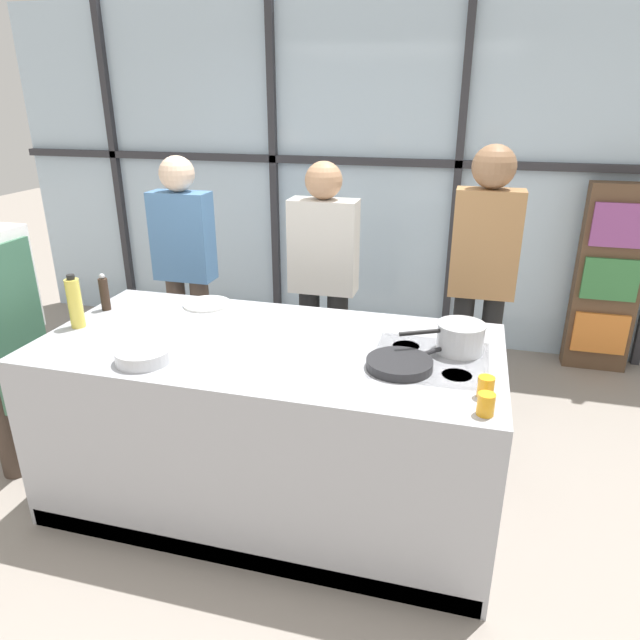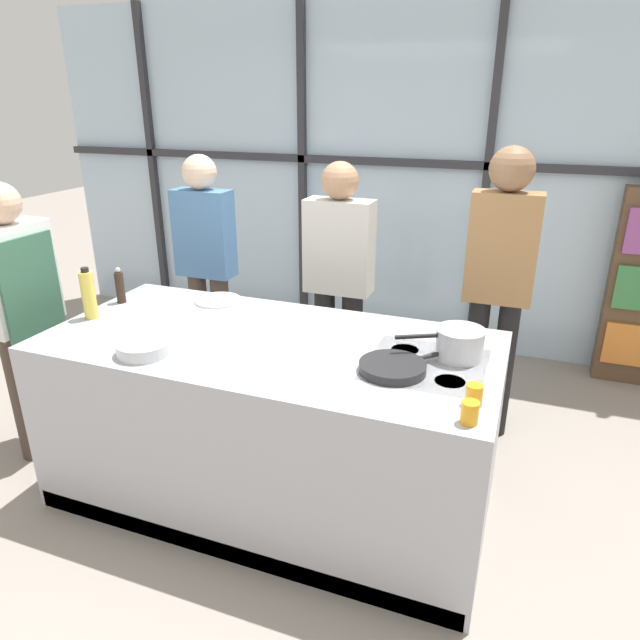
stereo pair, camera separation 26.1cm
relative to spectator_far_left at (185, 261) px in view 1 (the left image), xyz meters
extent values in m
plane|color=gray|center=(1.00, -1.07, -0.97)|extent=(18.00, 18.00, 0.00)
cube|color=silver|center=(1.00, 1.30, 0.43)|extent=(6.40, 0.04, 2.80)
cube|color=#2D2D33|center=(1.00, 1.25, 0.57)|extent=(6.40, 0.06, 0.06)
cube|color=#2D2D33|center=(-1.30, 1.25, 0.43)|extent=(0.06, 0.06, 2.80)
cube|color=#2D2D33|center=(0.23, 1.25, 0.43)|extent=(0.06, 0.06, 2.80)
cube|color=#2D2D33|center=(1.77, 1.25, 0.43)|extent=(0.06, 0.06, 2.80)
cube|color=brown|center=(2.95, 1.12, -0.24)|extent=(0.47, 0.16, 1.46)
cube|color=orange|center=(2.95, 1.03, -0.65)|extent=(0.39, 0.03, 0.32)
cube|color=#3D8447|center=(2.95, 1.03, -0.21)|extent=(0.39, 0.03, 0.32)
cube|color=#994C93|center=(2.95, 1.03, 0.20)|extent=(0.39, 0.03, 0.32)
cube|color=#A8AAB2|center=(1.00, -1.07, -0.50)|extent=(2.24, 1.06, 0.92)
cube|color=black|center=(1.78, -1.07, -0.05)|extent=(0.52, 0.52, 0.01)
cube|color=black|center=(1.00, -1.58, -0.92)|extent=(2.20, 0.03, 0.10)
cylinder|color=#38383D|center=(1.66, -1.19, -0.05)|extent=(0.13, 0.13, 0.01)
cylinder|color=#38383D|center=(1.91, -1.19, -0.05)|extent=(0.13, 0.13, 0.01)
cylinder|color=#38383D|center=(1.66, -0.94, -0.05)|extent=(0.13, 0.13, 0.01)
cylinder|color=#38383D|center=(1.91, -0.94, -0.05)|extent=(0.13, 0.13, 0.01)
cylinder|color=#47382D|center=(-0.51, -1.05, -0.56)|extent=(0.14, 0.14, 0.81)
cylinder|color=#47382D|center=(-0.51, -1.26, -0.56)|extent=(0.14, 0.14, 0.81)
cube|color=#38664C|center=(-0.40, -1.15, -0.07)|extent=(0.02, 0.38, 0.89)
cylinder|color=#47382D|center=(0.09, 0.00, -0.55)|extent=(0.13, 0.13, 0.84)
cylinder|color=#47382D|center=(-0.09, 0.00, -0.55)|extent=(0.13, 0.13, 0.84)
cube|color=#4C7AAD|center=(0.00, 0.00, 0.18)|extent=(0.41, 0.18, 0.60)
sphere|color=beige|center=(0.00, 0.00, 0.60)|extent=(0.24, 0.24, 0.24)
cylinder|color=black|center=(1.10, 0.00, -0.55)|extent=(0.14, 0.14, 0.84)
cylinder|color=black|center=(0.90, 0.00, -0.55)|extent=(0.14, 0.14, 0.84)
cube|color=beige|center=(1.00, 0.00, 0.17)|extent=(0.44, 0.20, 0.60)
sphere|color=tan|center=(1.00, 0.00, 0.59)|extent=(0.23, 0.23, 0.23)
cylinder|color=black|center=(2.09, 0.00, -0.52)|extent=(0.13, 0.13, 0.90)
cylinder|color=black|center=(1.91, 0.00, -0.52)|extent=(0.13, 0.13, 0.90)
cube|color=#A37547|center=(2.00, 0.00, 0.25)|extent=(0.39, 0.18, 0.65)
sphere|color=#8C6647|center=(2.00, 0.00, 0.70)|extent=(0.25, 0.25, 0.25)
cylinder|color=#232326|center=(1.66, -1.19, -0.02)|extent=(0.29, 0.29, 0.04)
cylinder|color=#B26B2D|center=(1.66, -1.19, -0.01)|extent=(0.23, 0.23, 0.01)
cylinder|color=#232326|center=(1.83, -0.99, -0.01)|extent=(0.17, 0.19, 0.02)
cylinder|color=silver|center=(1.91, -0.94, 0.03)|extent=(0.22, 0.22, 0.14)
cylinder|color=silver|center=(1.91, -0.94, 0.09)|extent=(0.22, 0.22, 0.01)
cylinder|color=black|center=(1.72, -1.04, 0.07)|extent=(0.18, 0.11, 0.02)
cylinder|color=white|center=(0.48, -0.67, -0.04)|extent=(0.27, 0.27, 0.01)
cylinder|color=silver|center=(0.53, -1.42, -0.01)|extent=(0.25, 0.25, 0.06)
cylinder|color=#4C4C51|center=(0.53, -1.42, 0.01)|extent=(0.20, 0.20, 0.01)
cylinder|color=#E0CC4C|center=(-0.02, -1.14, 0.09)|extent=(0.07, 0.07, 0.26)
cylinder|color=black|center=(-0.02, -1.14, 0.23)|extent=(0.04, 0.04, 0.02)
cylinder|color=#332319|center=(-0.03, -0.88, 0.05)|extent=(0.05, 0.05, 0.18)
sphere|color=#B2B2B7|center=(-0.03, -0.88, 0.15)|extent=(0.03, 0.03, 0.03)
cylinder|color=orange|center=(2.02, -1.50, 0.00)|extent=(0.07, 0.07, 0.09)
cylinder|color=orange|center=(2.02, -1.36, 0.00)|extent=(0.07, 0.07, 0.09)
camera|label=1|loc=(1.90, -3.47, 1.08)|focal=32.00mm
camera|label=2|loc=(2.15, -3.39, 1.08)|focal=32.00mm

